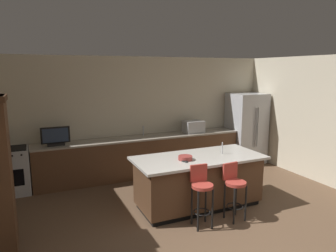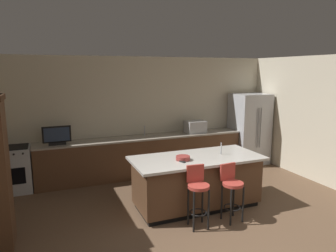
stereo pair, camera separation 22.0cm
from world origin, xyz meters
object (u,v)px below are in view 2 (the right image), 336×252
object	(u,v)px
bar_stool_left	(198,191)
bar_stool_right	(232,188)
fruit_bowl	(183,158)
kitchen_island	(197,181)
microwave	(195,127)
tv_monitor	(57,136)
range_oven	(12,170)
tv_remote	(181,161)
refrigerator	(249,129)

from	to	relation	value
bar_stool_left	bar_stool_right	distance (m)	0.61
bar_stool_left	fruit_bowl	world-z (taller)	fruit_bowl
kitchen_island	microwave	bearing A→B (deg)	63.98
tv_monitor	fruit_bowl	xyz separation A→B (m)	(1.96, -2.03, -0.14)
range_oven	tv_remote	distance (m)	3.55
fruit_bowl	bar_stool_right	bearing A→B (deg)	-45.28
refrigerator	tv_remote	world-z (taller)	refrigerator
bar_stool_right	fruit_bowl	bearing A→B (deg)	130.06
kitchen_island	tv_remote	xyz separation A→B (m)	(-0.38, -0.16, 0.46)
kitchen_island	fruit_bowl	bearing A→B (deg)	-166.62
refrigerator	tv_remote	size ratio (longest dim) A/B	10.87
tv_monitor	microwave	bearing A→B (deg)	0.91
refrigerator	bar_stool_left	size ratio (longest dim) A/B	1.88
range_oven	bar_stool_right	xyz separation A→B (m)	(3.45, -2.69, 0.09)
bar_stool_right	fruit_bowl	world-z (taller)	fruit_bowl
kitchen_island	fruit_bowl	xyz separation A→B (m)	(-0.31, -0.07, 0.49)
tv_remote	refrigerator	bearing A→B (deg)	14.68
microwave	bar_stool_right	xyz separation A→B (m)	(-0.69, -2.69, -0.51)
kitchen_island	tv_monitor	size ratio (longest dim) A/B	4.10
kitchen_island	bar_stool_right	bearing A→B (deg)	-67.05
microwave	fruit_bowl	world-z (taller)	microwave
kitchen_island	range_oven	xyz separation A→B (m)	(-3.16, 2.01, -0.01)
range_oven	bar_stool_left	xyz separation A→B (m)	(2.83, -2.67, 0.12)
range_oven	fruit_bowl	xyz separation A→B (m)	(2.85, -2.08, 0.50)
bar_stool_right	fruit_bowl	distance (m)	0.94
refrigerator	fruit_bowl	size ratio (longest dim) A/B	7.58
refrigerator	bar_stool_right	xyz separation A→B (m)	(-2.25, -2.60, -0.36)
refrigerator	fruit_bowl	world-z (taller)	refrigerator
kitchen_island	refrigerator	bearing A→B (deg)	37.10
bar_stool_right	refrigerator	bearing A→B (deg)	44.45
tv_monitor	bar_stool_right	size ratio (longest dim) A/B	0.61
tv_monitor	refrigerator	bearing A→B (deg)	-0.43
refrigerator	tv_monitor	xyz separation A→B (m)	(-4.81, 0.04, 0.18)
tv_remote	kitchen_island	bearing A→B (deg)	1.42
fruit_bowl	microwave	bearing A→B (deg)	58.18
range_oven	tv_remote	size ratio (longest dim) A/B	5.54
bar_stool_right	fruit_bowl	size ratio (longest dim) A/B	3.86
kitchen_island	fruit_bowl	distance (m)	0.59
refrigerator	microwave	xyz separation A→B (m)	(-1.56, 0.09, 0.14)
refrigerator	microwave	distance (m)	1.57
range_oven	bar_stool_left	world-z (taller)	bar_stool_left
refrigerator	tv_monitor	size ratio (longest dim) A/B	3.23
bar_stool_left	fruit_bowl	size ratio (longest dim) A/B	4.04
kitchen_island	fruit_bowl	size ratio (longest dim) A/B	9.62
tv_monitor	range_oven	bearing A→B (deg)	176.73
tv_monitor	fruit_bowl	world-z (taller)	tv_monitor
range_oven	microwave	bearing A→B (deg)	0.02
refrigerator	range_oven	size ratio (longest dim) A/B	1.96
refrigerator	range_oven	bearing A→B (deg)	179.12
bar_stool_left	range_oven	bearing A→B (deg)	141.77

